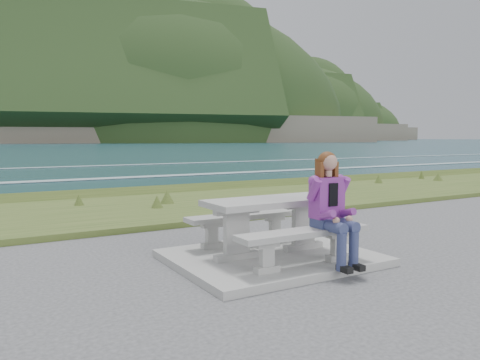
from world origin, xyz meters
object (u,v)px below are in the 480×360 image
object	(u,v)px
picnic_table	(272,211)
seated_woman	(334,224)
bench_seaward	(245,220)
bench_landward	(304,238)

from	to	relation	value
picnic_table	seated_woman	size ratio (longest dim) A/B	1.30
bench_seaward	seated_woman	bearing A→B (deg)	-76.69
picnic_table	bench_seaward	size ratio (longest dim) A/B	1.00
seated_woman	picnic_table	bearing A→B (deg)	114.92
bench_landward	picnic_table	bearing A→B (deg)	90.00
picnic_table	bench_landward	distance (m)	0.74
picnic_table	bench_seaward	bearing A→B (deg)	90.00
picnic_table	seated_woman	world-z (taller)	seated_woman
bench_seaward	picnic_table	bearing A→B (deg)	-90.00
picnic_table	bench_landward	world-z (taller)	picnic_table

